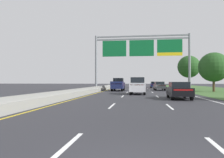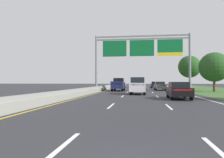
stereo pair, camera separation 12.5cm
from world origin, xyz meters
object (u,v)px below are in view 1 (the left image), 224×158
at_px(car_blue_right_lane_sedan, 154,85).
at_px(car_grey_right_lane_sedan, 159,86).
at_px(roadside_tree_mid, 214,67).
at_px(pickup_truck_navy, 118,85).
at_px(overhead_sign_gantry, 142,51).
at_px(car_red_centre_lane_suv, 139,83).
at_px(roadside_tree_far, 189,67).
at_px(car_black_right_lane_sedan, 179,90).
at_px(car_white_centre_lane_suv, 138,85).

bearing_deg(car_blue_right_lane_sedan, car_grey_right_lane_sedan, 179.53).
bearing_deg(roadside_tree_mid, pickup_truck_navy, 174.63).
bearing_deg(overhead_sign_gantry, car_blue_right_lane_sedan, 80.74).
distance_m(car_red_centre_lane_suv, roadside_tree_far, 12.22).
height_order(pickup_truck_navy, roadside_tree_mid, roadside_tree_mid).
xyz_separation_m(car_blue_right_lane_sedan, car_red_centre_lane_suv, (-3.74, -1.58, 0.28)).
bearing_deg(roadside_tree_far, car_black_right_lane_sedan, -104.29).
relative_size(overhead_sign_gantry, roadside_tree_far, 2.04).
relative_size(car_white_centre_lane_suv, roadside_tree_mid, 0.77).
bearing_deg(pickup_truck_navy, roadside_tree_far, -48.79).
bearing_deg(car_grey_right_lane_sedan, pickup_truck_navy, 114.96).
height_order(pickup_truck_navy, car_blue_right_lane_sedan, pickup_truck_navy).
distance_m(pickup_truck_navy, car_white_centre_lane_suv, 10.14).
bearing_deg(car_blue_right_lane_sedan, roadside_tree_mid, -158.23).
distance_m(overhead_sign_gantry, roadside_tree_mid, 11.57).
distance_m(overhead_sign_gantry, car_grey_right_lane_sedan, 9.00).
xyz_separation_m(car_black_right_lane_sedan, roadside_tree_far, (7.38, 28.96, 4.08)).
height_order(overhead_sign_gantry, roadside_tree_far, overhead_sign_gantry).
height_order(car_black_right_lane_sedan, car_grey_right_lane_sedan, same).
relative_size(car_black_right_lane_sedan, roadside_tree_mid, 0.72).
relative_size(pickup_truck_navy, roadside_tree_mid, 0.88).
xyz_separation_m(overhead_sign_gantry, pickup_truck_navy, (-3.99, 2.55, -5.38)).
bearing_deg(car_white_centre_lane_suv, roadside_tree_mid, -54.18).
bearing_deg(car_black_right_lane_sedan, car_grey_right_lane_sedan, 0.82).
xyz_separation_m(roadside_tree_mid, roadside_tree_far, (-0.58, 14.16, 1.04)).
bearing_deg(car_blue_right_lane_sedan, pickup_truck_navy, 157.36).
bearing_deg(car_white_centre_lane_suv, car_red_centre_lane_suv, 0.94).
relative_size(car_grey_right_lane_sedan, car_red_centre_lane_suv, 0.95).
xyz_separation_m(pickup_truck_navy, car_white_centre_lane_suv, (3.45, -9.54, 0.02)).
relative_size(overhead_sign_gantry, pickup_truck_navy, 2.79).
xyz_separation_m(pickup_truck_navy, car_blue_right_lane_sedan, (7.33, 17.92, -0.26)).
distance_m(car_black_right_lane_sedan, roadside_tree_far, 30.17).
relative_size(roadside_tree_mid, roadside_tree_far, 0.84).
height_order(car_blue_right_lane_sedan, car_red_centre_lane_suv, car_red_centre_lane_suv).
bearing_deg(pickup_truck_navy, car_white_centre_lane_suv, -159.95).
height_order(roadside_tree_mid, roadside_tree_far, roadside_tree_far).
distance_m(car_grey_right_lane_sedan, roadside_tree_mid, 9.86).
distance_m(car_white_centre_lane_suv, roadside_tree_mid, 14.55).
xyz_separation_m(car_grey_right_lane_sedan, roadside_tree_mid, (7.90, -5.06, 3.03)).
distance_m(overhead_sign_gantry, car_white_centre_lane_suv, 8.83).
bearing_deg(pickup_truck_navy, roadside_tree_mid, -95.19).
relative_size(pickup_truck_navy, car_blue_right_lane_sedan, 1.23).
distance_m(car_black_right_lane_sedan, car_blue_right_lane_sedan, 34.15).
bearing_deg(car_grey_right_lane_sedan, roadside_tree_mid, -124.10).
relative_size(car_white_centre_lane_suv, car_red_centre_lane_suv, 1.01).
distance_m(pickup_truck_navy, car_grey_right_lane_sedan, 8.16).
bearing_deg(overhead_sign_gantry, car_white_centre_lane_suv, -94.44).
bearing_deg(car_blue_right_lane_sedan, overhead_sign_gantry, 170.34).
xyz_separation_m(car_blue_right_lane_sedan, car_white_centre_lane_suv, (-3.88, -27.45, 0.28)).
bearing_deg(overhead_sign_gantry, car_black_right_lane_sedan, -76.59).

